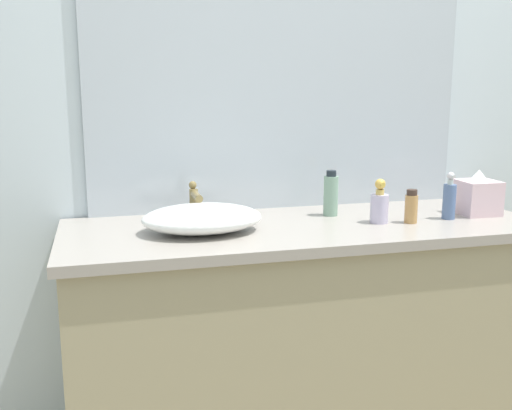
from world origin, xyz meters
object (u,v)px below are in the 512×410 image
at_px(soap_dispenser, 379,205).
at_px(perfume_bottle, 411,207).
at_px(tissue_box, 477,195).
at_px(spray_can, 449,199).
at_px(lotion_bottle, 331,195).
at_px(sink_basin, 202,218).

bearing_deg(soap_dispenser, perfume_bottle, -15.81).
bearing_deg(tissue_box, spray_can, -162.97).
relative_size(lotion_bottle, tissue_box, 1.00).
bearing_deg(perfume_bottle, lotion_bottle, 140.81).
bearing_deg(soap_dispenser, tissue_box, 5.03).
relative_size(soap_dispenser, perfume_bottle, 1.32).
xyz_separation_m(lotion_bottle, perfume_bottle, (0.22, -0.18, -0.02)).
height_order(soap_dispenser, perfume_bottle, soap_dispenser).
bearing_deg(perfume_bottle, spray_can, 7.59).
bearing_deg(lotion_bottle, perfume_bottle, -39.19).
xyz_separation_m(soap_dispenser, tissue_box, (0.41, 0.04, 0.01)).
distance_m(soap_dispenser, perfume_bottle, 0.11).
bearing_deg(spray_can, tissue_box, 17.03).
xyz_separation_m(soap_dispenser, spray_can, (0.27, -0.01, 0.01)).
relative_size(sink_basin, tissue_box, 2.36).
relative_size(spray_can, tissue_box, 1.01).
bearing_deg(lotion_bottle, spray_can, -22.68).
height_order(lotion_bottle, spray_can, spray_can).
relative_size(sink_basin, perfume_bottle, 3.35).
bearing_deg(spray_can, perfume_bottle, -172.41).
height_order(lotion_bottle, tissue_box, same).
bearing_deg(perfume_bottle, soap_dispenser, 164.19).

